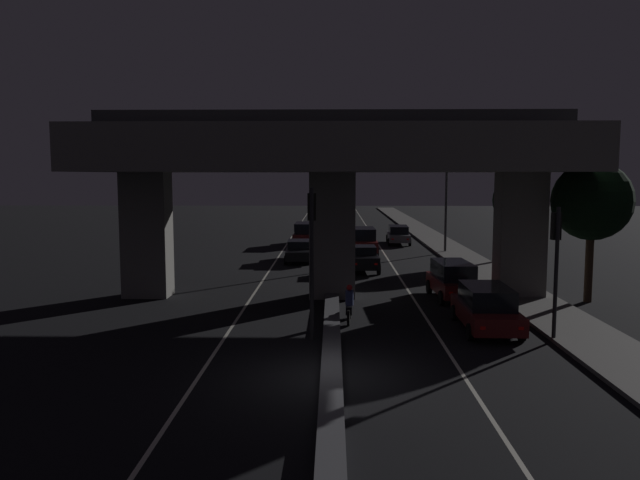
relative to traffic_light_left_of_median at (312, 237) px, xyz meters
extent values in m
plane|color=black|center=(0.71, -4.13, -3.66)|extent=(200.00, 200.00, 0.00)
cube|color=beige|center=(-3.14, 30.87, -3.66)|extent=(0.12, 126.00, 0.00)
cube|color=beige|center=(4.55, 30.87, -3.66)|extent=(0.12, 126.00, 0.00)
cube|color=#4C4C51|center=(0.71, 30.87, -3.50)|extent=(0.61, 126.00, 0.33)
cube|color=#5B5956|center=(9.82, 23.87, -3.59)|extent=(2.83, 126.00, 0.14)
cube|color=slate|center=(-8.16, 7.80, -0.69)|extent=(2.15, 1.55, 5.95)
cube|color=slate|center=(9.57, 7.80, -0.69)|extent=(2.15, 1.55, 5.95)
cube|color=slate|center=(0.71, 7.80, -0.69)|extent=(2.15, 1.55, 5.95)
cube|color=slate|center=(0.71, 7.80, 3.28)|extent=(22.52, 9.20, 1.99)
cube|color=#333335|center=(0.71, 7.80, 4.73)|extent=(22.52, 0.40, 0.90)
cylinder|color=black|center=(0.00, -0.10, -0.97)|extent=(0.14, 0.14, 5.39)
cube|color=black|center=(0.00, 0.08, 1.05)|extent=(0.30, 0.28, 0.95)
sphere|color=black|center=(0.00, 0.23, 1.35)|extent=(0.18, 0.18, 0.18)
sphere|color=yellow|center=(0.00, 0.23, 1.05)|extent=(0.18, 0.18, 0.18)
sphere|color=black|center=(0.00, 0.23, 0.75)|extent=(0.18, 0.18, 0.18)
cylinder|color=black|center=(8.50, -0.10, -1.30)|extent=(0.14, 0.14, 4.72)
cube|color=black|center=(8.50, 0.08, 0.39)|extent=(0.30, 0.28, 0.95)
sphere|color=black|center=(8.50, 0.23, 0.68)|extent=(0.18, 0.18, 0.18)
sphere|color=yellow|center=(8.50, 0.23, 0.39)|extent=(0.18, 0.18, 0.18)
sphere|color=black|center=(8.50, 0.23, 0.09)|extent=(0.18, 0.18, 0.18)
cylinder|color=#2D2D30|center=(9.13, 24.74, 0.43)|extent=(0.18, 0.18, 8.18)
cylinder|color=#2D2D30|center=(8.30, 24.74, 4.36)|extent=(1.66, 0.10, 0.10)
ellipsoid|color=#F2B759|center=(7.47, 24.74, 4.26)|extent=(0.56, 0.32, 0.24)
cube|color=#591414|center=(6.51, 1.48, -3.04)|extent=(1.92, 4.77, 0.64)
cube|color=black|center=(6.51, 1.48, -2.35)|extent=(1.66, 2.87, 0.74)
cylinder|color=black|center=(5.64, 3.06, -3.36)|extent=(0.21, 0.61, 0.61)
cylinder|color=black|center=(7.43, 3.03, -3.36)|extent=(0.21, 0.61, 0.61)
cylinder|color=black|center=(5.59, -0.06, -3.36)|extent=(0.21, 0.61, 0.61)
cylinder|color=black|center=(7.38, -0.09, -3.36)|extent=(0.21, 0.61, 0.61)
cube|color=red|center=(5.83, -0.88, -3.01)|extent=(0.18, 0.03, 0.11)
cube|color=red|center=(7.11, -0.90, -3.01)|extent=(0.18, 0.03, 0.11)
cube|color=#591414|center=(6.40, 7.36, -3.00)|extent=(1.93, 4.32, 0.66)
cube|color=black|center=(6.39, 7.47, -2.29)|extent=(1.67, 3.13, 0.76)
cylinder|color=black|center=(5.48, 8.72, -3.33)|extent=(0.23, 0.68, 0.67)
cylinder|color=black|center=(7.17, 8.80, -3.33)|extent=(0.23, 0.68, 0.67)
cylinder|color=black|center=(5.62, 5.92, -3.33)|extent=(0.23, 0.68, 0.67)
cylinder|color=black|center=(7.31, 6.00, -3.33)|extent=(0.23, 0.68, 0.67)
cube|color=red|center=(5.90, 5.20, -2.96)|extent=(0.18, 0.04, 0.11)
cube|color=red|center=(7.10, 5.26, -2.96)|extent=(0.18, 0.04, 0.11)
cube|color=black|center=(2.58, 15.91, -2.96)|extent=(1.76, 4.52, 0.72)
cube|color=black|center=(2.58, 15.80, -2.36)|extent=(1.50, 1.83, 0.48)
cylinder|color=black|center=(1.73, 17.37, -3.32)|extent=(0.22, 0.69, 0.69)
cylinder|color=black|center=(3.36, 17.41, -3.32)|extent=(0.22, 0.69, 0.69)
cylinder|color=black|center=(1.80, 14.41, -3.32)|extent=(0.22, 0.69, 0.69)
cylinder|color=black|center=(3.42, 14.45, -3.32)|extent=(0.22, 0.69, 0.69)
cube|color=red|center=(2.04, 13.65, -2.92)|extent=(0.18, 0.03, 0.11)
cube|color=red|center=(3.21, 13.67, -2.92)|extent=(0.18, 0.03, 0.11)
cube|color=#591414|center=(3.01, 23.90, -2.94)|extent=(1.84, 4.43, 0.76)
cube|color=black|center=(3.01, 24.01, -2.14)|extent=(1.61, 3.19, 0.84)
cylinder|color=black|center=(2.11, 25.35, -3.32)|extent=(0.21, 0.68, 0.68)
cylinder|color=black|center=(3.86, 25.37, -3.32)|extent=(0.21, 0.68, 0.68)
cylinder|color=black|center=(2.15, 22.44, -3.32)|extent=(0.21, 0.68, 0.68)
cylinder|color=black|center=(3.90, 22.46, -3.32)|extent=(0.21, 0.68, 0.68)
cube|color=red|center=(2.41, 21.68, -2.90)|extent=(0.18, 0.03, 0.11)
cube|color=red|center=(3.66, 21.70, -2.90)|extent=(0.18, 0.03, 0.11)
cube|color=#515459|center=(6.27, 30.90, -3.05)|extent=(1.90, 4.80, 0.59)
cube|color=black|center=(6.27, 30.90, -2.44)|extent=(1.63, 2.90, 0.63)
cylinder|color=black|center=(5.49, 32.49, -3.34)|extent=(0.22, 0.64, 0.63)
cylinder|color=black|center=(7.18, 32.43, -3.34)|extent=(0.22, 0.64, 0.63)
cylinder|color=black|center=(5.37, 29.37, -3.34)|extent=(0.22, 0.64, 0.63)
cylinder|color=black|center=(7.06, 29.30, -3.34)|extent=(0.22, 0.64, 0.63)
cube|color=red|center=(5.58, 28.54, -3.02)|extent=(0.18, 0.04, 0.11)
cube|color=red|center=(6.79, 28.50, -3.02)|extent=(0.18, 0.04, 0.11)
cube|color=black|center=(-1.56, 20.01, -3.06)|extent=(1.82, 4.71, 0.60)
cube|color=black|center=(-1.56, 20.25, -2.51)|extent=(1.54, 2.28, 0.52)
cylinder|color=black|center=(-0.69, 18.50, -3.36)|extent=(0.22, 0.60, 0.59)
cylinder|color=black|center=(-2.32, 18.45, -3.36)|extent=(0.22, 0.60, 0.59)
cylinder|color=black|center=(-0.79, 21.58, -3.36)|extent=(0.22, 0.60, 0.59)
cylinder|color=black|center=(-2.42, 21.53, -3.36)|extent=(0.22, 0.60, 0.59)
cube|color=white|center=(-1.04, 22.37, -3.15)|extent=(0.18, 0.04, 0.11)
cube|color=white|center=(-2.21, 22.33, -3.15)|extent=(0.18, 0.04, 0.11)
cube|color=#591414|center=(-1.56, 30.13, -3.01)|extent=(1.92, 4.61, 0.72)
cube|color=black|center=(-1.56, 30.02, -2.23)|extent=(1.68, 3.32, 0.84)
cylinder|color=black|center=(-0.66, 28.61, -3.37)|extent=(0.21, 0.59, 0.59)
cylinder|color=black|center=(-2.49, 28.63, -3.37)|extent=(0.21, 0.59, 0.59)
cylinder|color=black|center=(-0.63, 31.64, -3.37)|extent=(0.21, 0.59, 0.59)
cylinder|color=black|center=(-2.46, 31.66, -3.37)|extent=(0.21, 0.59, 0.59)
cube|color=white|center=(-0.88, 32.43, -3.12)|extent=(0.18, 0.03, 0.11)
cube|color=white|center=(-2.19, 32.44, -3.12)|extent=(0.18, 0.03, 0.11)
cylinder|color=black|center=(1.44, 3.24, -3.35)|extent=(0.13, 0.62, 0.62)
cylinder|color=black|center=(1.35, 2.03, -3.35)|extent=(0.15, 0.62, 0.62)
cube|color=black|center=(1.40, 2.63, -3.13)|extent=(0.31, 0.93, 0.32)
cylinder|color=navy|center=(1.40, 2.63, -2.68)|extent=(0.34, 0.34, 0.58)
sphere|color=#B21919|center=(1.40, 2.63, -2.27)|extent=(0.24, 0.24, 0.24)
cube|color=red|center=(1.35, 1.98, -3.13)|extent=(0.08, 0.04, 0.08)
cylinder|color=black|center=(1.57, 9.32, -3.36)|extent=(0.11, 0.61, 0.61)
cylinder|color=black|center=(1.51, 8.14, -3.36)|extent=(0.13, 0.61, 0.61)
cube|color=silver|center=(1.54, 8.73, -3.14)|extent=(0.28, 0.91, 0.32)
cylinder|color=#3F3F44|center=(1.54, 8.73, -2.71)|extent=(0.33, 0.33, 0.54)
sphere|color=#B21919|center=(1.54, 8.73, -2.32)|extent=(0.24, 0.24, 0.24)
cube|color=red|center=(1.51, 8.09, -3.14)|extent=(0.08, 0.03, 0.08)
cylinder|color=black|center=(8.99, 9.21, -3.13)|extent=(0.32, 0.32, 0.76)
cylinder|color=navy|center=(8.99, 9.21, -2.43)|extent=(0.38, 0.38, 0.64)
sphere|color=tan|center=(8.99, 9.21, -2.01)|extent=(0.21, 0.21, 0.21)
cylinder|color=#38281C|center=(12.47, 6.82, -2.01)|extent=(0.36, 0.36, 3.30)
sphere|color=black|center=(12.47, 6.82, 0.99)|extent=(3.59, 3.59, 3.59)
cylinder|color=#2D2116|center=(13.27, 21.02, -2.23)|extent=(0.39, 0.39, 2.87)
sphere|color=black|center=(13.27, 21.02, 0.44)|extent=(3.28, 3.28, 3.28)
camera|label=1|loc=(0.74, -21.66, 2.16)|focal=35.00mm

